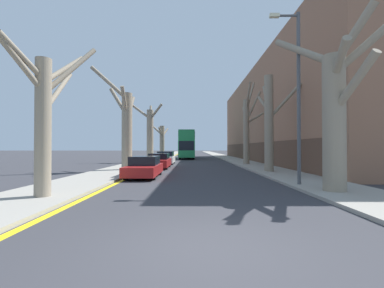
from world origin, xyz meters
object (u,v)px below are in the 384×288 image
street_tree_left_1 (126,125)px  street_tree_left_2 (151,133)px  parked_car_0 (145,167)px  parked_car_1 (160,161)px  street_tree_left_3 (163,140)px  street_tree_left_0 (47,115)px  double_decker_bus (188,143)px  street_tree_right_2 (248,127)px  lamp_post (297,89)px  street_tree_right_1 (270,121)px  street_tree_right_0 (336,109)px  parked_car_2 (166,158)px

street_tree_left_1 → street_tree_left_2: 11.36m
parked_car_0 → parked_car_1: bearing=90.0°
street_tree_left_3 → parked_car_0: street_tree_left_3 is taller
street_tree_left_0 → double_decker_bus: size_ratio=0.55×
street_tree_left_3 → street_tree_right_2: bearing=-57.1°
street_tree_right_2 → lamp_post: 14.87m
street_tree_left_1 → street_tree_right_1: street_tree_left_1 is taller
street_tree_left_1 → lamp_post: 12.74m
street_tree_left_2 → lamp_post: 21.74m
street_tree_left_0 → parked_car_1: 13.77m
street_tree_left_3 → parked_car_0: bearing=-85.5°
street_tree_left_1 → street_tree_right_0: 14.44m
street_tree_left_1 → parked_car_2: 9.05m
street_tree_left_2 → parked_car_2: (2.21, -3.06, -2.89)m
street_tree_left_0 → street_tree_left_1: 10.73m
double_decker_bus → street_tree_left_0: bearing=-97.5°
street_tree_left_3 → parked_car_1: street_tree_left_3 is taller
street_tree_right_0 → parked_car_0: (-8.45, 5.69, -2.70)m
street_tree_left_1 → street_tree_right_2: (10.82, 6.86, 0.47)m
parked_car_2 → lamp_post: lamp_post is taller
double_decker_bus → street_tree_left_1: bearing=-101.0°
street_tree_left_0 → street_tree_right_0: size_ratio=0.82×
street_tree_left_2 → street_tree_right_1: 16.59m
street_tree_right_2 → street_tree_right_1: bearing=-91.2°
street_tree_left_1 → parked_car_2: (2.21, 8.30, -2.83)m
double_decker_bus → parked_car_0: (-2.10, -26.18, -1.88)m
street_tree_left_1 → lamp_post: bearing=-38.8°
parked_car_0 → parked_car_1: size_ratio=0.98×
parked_car_1 → street_tree_left_1: bearing=-129.6°
parked_car_1 → parked_car_2: 5.63m
street_tree_left_1 → parked_car_1: street_tree_left_1 is taller
street_tree_left_1 → street_tree_right_1: (10.64, -1.37, 0.19)m
street_tree_left_2 → double_decker_bus: (4.32, 10.77, -1.06)m
street_tree_left_0 → parked_car_0: 7.41m
street_tree_right_2 → parked_car_0: size_ratio=2.02×
street_tree_left_1 → parked_car_2: bearing=75.1°
street_tree_right_1 → double_decker_bus: street_tree_right_1 is taller
street_tree_left_3 → parked_car_1: bearing=-84.1°
street_tree_right_1 → parked_car_1: 9.84m
parked_car_0 → lamp_post: (7.68, -3.92, 3.86)m
street_tree_left_0 → parked_car_0: size_ratio=1.33×
street_tree_right_0 → parked_car_2: street_tree_right_0 is taller
street_tree_left_2 → parked_car_0: (2.21, -15.41, -2.94)m
street_tree_right_0 → parked_car_2: bearing=115.1°
street_tree_left_3 → street_tree_left_2: bearing=-90.2°
street_tree_left_2 → double_decker_bus: 11.65m
street_tree_left_2 → street_tree_right_2: size_ratio=0.80×
parked_car_1 → street_tree_right_0: bearing=-55.8°
street_tree_left_2 → parked_car_0: street_tree_left_2 is taller
street_tree_right_1 → parked_car_0: (-8.43, -2.68, -3.08)m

